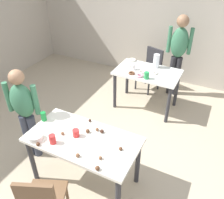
# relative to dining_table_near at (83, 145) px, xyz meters

# --- Properties ---
(ground_plane) EXTENTS (6.40, 6.40, 0.00)m
(ground_plane) POSITION_rel_dining_table_near_xyz_m (0.04, 0.09, -0.65)
(ground_plane) COLOR tan
(wall_back) EXTENTS (6.40, 0.10, 2.60)m
(wall_back) POSITION_rel_dining_table_near_xyz_m (0.04, 3.29, 0.65)
(wall_back) COLOR #BCB2A3
(wall_back) RESTS_ON ground_plane
(dining_table_near) EXTENTS (1.32, 0.69, 0.75)m
(dining_table_near) POSITION_rel_dining_table_near_xyz_m (0.00, 0.00, 0.00)
(dining_table_near) COLOR silver
(dining_table_near) RESTS_ON ground_plane
(dining_table_far) EXTENTS (1.13, 0.69, 0.75)m
(dining_table_far) POSITION_rel_dining_table_near_xyz_m (0.09, 1.97, -0.01)
(dining_table_far) COLOR white
(dining_table_far) RESTS_ON ground_plane
(chair_far_table) EXTENTS (0.51, 0.51, 0.87)m
(chair_far_table) POSITION_rel_dining_table_near_xyz_m (-0.07, 2.67, -0.15)
(chair_far_table) COLOR #2D2D33
(chair_far_table) RESTS_ON ground_plane
(person_girl_near) EXTENTS (0.45, 0.28, 1.40)m
(person_girl_near) POSITION_rel_dining_table_near_xyz_m (-0.94, 0.06, 0.18)
(person_girl_near) COLOR #383D4C
(person_girl_near) RESTS_ON ground_plane
(person_adult_far) EXTENTS (0.46, 0.25, 1.61)m
(person_adult_far) POSITION_rel_dining_table_near_xyz_m (0.43, 2.67, 0.32)
(person_adult_far) COLOR #28282D
(person_adult_far) RESTS_ON ground_plane
(mixing_bowl) EXTENTS (0.16, 0.16, 0.06)m
(mixing_bowl) POSITION_rel_dining_table_near_xyz_m (-0.48, -0.26, 0.13)
(mixing_bowl) COLOR white
(mixing_bowl) RESTS_ON dining_table_near
(soda_can) EXTENTS (0.07, 0.07, 0.12)m
(soda_can) POSITION_rel_dining_table_near_xyz_m (-0.62, 0.07, 0.16)
(soda_can) COLOR #198438
(soda_can) RESTS_ON dining_table_near
(fork_near) EXTENTS (0.17, 0.02, 0.01)m
(fork_near) POSITION_rel_dining_table_near_xyz_m (-0.54, -0.06, 0.11)
(fork_near) COLOR silver
(fork_near) RESTS_ON dining_table_near
(cup_near_0) EXTENTS (0.07, 0.07, 0.11)m
(cup_near_0) POSITION_rel_dining_table_near_xyz_m (-0.26, -0.21, 0.16)
(cup_near_0) COLOR red
(cup_near_0) RESTS_ON dining_table_near
(cup_near_1) EXTENTS (0.08, 0.08, 0.10)m
(cup_near_1) POSITION_rel_dining_table_near_xyz_m (-0.09, 0.00, 0.15)
(cup_near_1) COLOR red
(cup_near_1) RESTS_ON dining_table_near
(cake_ball_0) EXTENTS (0.05, 0.05, 0.05)m
(cake_ball_0) POSITION_rel_dining_table_near_xyz_m (-0.00, 0.12, 0.13)
(cake_ball_0) COLOR brown
(cake_ball_0) RESTS_ON dining_table_near
(cake_ball_1) EXTENTS (0.04, 0.04, 0.04)m
(cake_ball_1) POSITION_rel_dining_table_near_xyz_m (0.47, 0.03, 0.12)
(cake_ball_1) COLOR brown
(cake_ball_1) RESTS_ON dining_table_near
(cake_ball_2) EXTENTS (0.04, 0.04, 0.04)m
(cake_ball_2) POSITION_rel_dining_table_near_xyz_m (-0.38, -0.32, 0.12)
(cake_ball_2) COLOR brown
(cake_ball_2) RESTS_ON dining_table_near
(cake_ball_3) EXTENTS (0.04, 0.04, 0.04)m
(cake_ball_3) POSITION_rel_dining_table_near_xyz_m (-0.25, -0.05, 0.12)
(cake_ball_3) COLOR brown
(cake_ball_3) RESTS_ON dining_table_near
(cake_ball_4) EXTENTS (0.04, 0.04, 0.04)m
(cake_ball_4) POSITION_rel_dining_table_near_xyz_m (-0.09, 0.30, 0.12)
(cake_ball_4) COLOR #3D2319
(cake_ball_4) RESTS_ON dining_table_near
(cake_ball_5) EXTENTS (0.04, 0.04, 0.04)m
(cake_ball_5) POSITION_rel_dining_table_near_xyz_m (0.34, -0.18, 0.12)
(cake_ball_5) COLOR brown
(cake_ball_5) RESTS_ON dining_table_near
(cake_ball_6) EXTENTS (0.05, 0.05, 0.05)m
(cake_ball_6) POSITION_rel_dining_table_near_xyz_m (0.15, 0.19, 0.13)
(cake_ball_6) COLOR #3D2319
(cake_ball_6) RESTS_ON dining_table_near
(cake_ball_7) EXTENTS (0.05, 0.05, 0.05)m
(cake_ball_7) POSITION_rel_dining_table_near_xyz_m (0.11, -0.26, 0.13)
(cake_ball_7) COLOR brown
(cake_ball_7) RESTS_ON dining_table_near
(cake_ball_8) EXTENTS (0.05, 0.05, 0.05)m
(cake_ball_8) POSITION_rel_dining_table_near_xyz_m (0.38, -0.32, 0.13)
(cake_ball_8) COLOR brown
(cake_ball_8) RESTS_ON dining_table_near
(cake_ball_9) EXTENTS (0.04, 0.04, 0.04)m
(cake_ball_9) POSITION_rel_dining_table_near_xyz_m (0.08, 0.20, 0.12)
(cake_ball_9) COLOR brown
(cake_ball_9) RESTS_ON dining_table_near
(pitcher_far) EXTENTS (0.11, 0.11, 0.25)m
(pitcher_far) POSITION_rel_dining_table_near_xyz_m (0.17, 2.19, 0.23)
(pitcher_far) COLOR white
(pitcher_far) RESTS_ON dining_table_far
(cup_far_0) EXTENTS (0.08, 0.08, 0.12)m
(cup_far_0) POSITION_rel_dining_table_near_xyz_m (0.17, 1.70, 0.16)
(cup_far_0) COLOR green
(cup_far_0) RESTS_ON dining_table_far
(cup_far_1) EXTENTS (0.08, 0.08, 0.11)m
(cup_far_1) POSITION_rel_dining_table_near_xyz_m (-0.15, 1.91, 0.15)
(cup_far_1) COLOR white
(cup_far_1) RESTS_ON dining_table_far
(donut_far_0) EXTENTS (0.12, 0.12, 0.03)m
(donut_far_0) POSITION_rel_dining_table_near_xyz_m (-0.12, 1.75, 0.12)
(donut_far_0) COLOR brown
(donut_far_0) RESTS_ON dining_table_far
(donut_far_1) EXTENTS (0.11, 0.11, 0.03)m
(donut_far_1) POSITION_rel_dining_table_near_xyz_m (-0.28, 2.02, 0.12)
(donut_far_1) COLOR white
(donut_far_1) RESTS_ON dining_table_far
(donut_far_2) EXTENTS (0.12, 0.12, 0.03)m
(donut_far_2) POSITION_rel_dining_table_near_xyz_m (0.02, 1.86, 0.12)
(donut_far_2) COLOR white
(donut_far_2) RESTS_ON dining_table_far
(donut_far_3) EXTENTS (0.14, 0.14, 0.04)m
(donut_far_3) POSITION_rel_dining_table_near_xyz_m (-0.31, 2.25, 0.12)
(donut_far_3) COLOR white
(donut_far_3) RESTS_ON dining_table_far
(donut_far_4) EXTENTS (0.10, 0.10, 0.03)m
(donut_far_4) POSITION_rel_dining_table_near_xyz_m (0.24, 1.94, 0.12)
(donut_far_4) COLOR white
(donut_far_4) RESTS_ON dining_table_far
(donut_far_5) EXTENTS (0.14, 0.14, 0.04)m
(donut_far_5) POSITION_rel_dining_table_near_xyz_m (0.04, 1.72, 0.12)
(donut_far_5) COLOR pink
(donut_far_5) RESTS_ON dining_table_far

